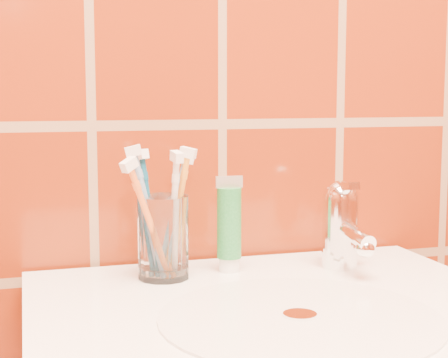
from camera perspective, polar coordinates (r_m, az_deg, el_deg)
name	(u,v)px	position (r m, az deg, el deg)	size (l,w,h in m)	color
glass_tumbler	(164,237)	(0.88, -5.05, -4.84)	(0.07, 0.07, 0.11)	white
toothpaste_tube	(229,227)	(0.91, 0.43, -4.01)	(0.04, 0.03, 0.13)	white
faucet	(342,222)	(0.94, 9.74, -3.53)	(0.05, 0.11, 0.12)	white
toothbrush_0	(173,215)	(0.89, -4.27, -2.99)	(0.06, 0.04, 0.17)	#70A1C7
toothbrush_1	(150,214)	(0.88, -6.19, -2.94)	(0.04, 0.06, 0.17)	navy
toothbrush_2	(150,222)	(0.85, -6.19, -3.56)	(0.08, 0.06, 0.17)	orange
toothbrush_3	(149,214)	(0.86, -6.24, -2.92)	(0.06, 0.03, 0.18)	#6D93C2
toothbrush_4	(177,213)	(0.88, -3.91, -2.85)	(0.05, 0.04, 0.18)	orange
toothbrush_5	(173,216)	(0.87, -4.22, -3.09)	(0.03, 0.05, 0.17)	white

